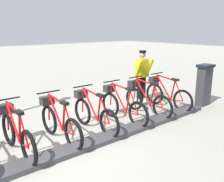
# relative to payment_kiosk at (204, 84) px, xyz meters

# --- Properties ---
(ground_plane) EXTENTS (60.00, 60.00, 0.00)m
(ground_plane) POSITION_rel_payment_kiosk_xyz_m (-0.05, 4.94, -0.67)
(ground_plane) COLOR #B4B1A3
(dock_rail_base) EXTENTS (0.44, 8.88, 0.10)m
(dock_rail_base) POSITION_rel_payment_kiosk_xyz_m (-0.05, 4.94, -0.62)
(dock_rail_base) COLOR #47474C
(dock_rail_base) RESTS_ON ground
(payment_kiosk) EXTENTS (0.36, 0.52, 1.28)m
(payment_kiosk) POSITION_rel_payment_kiosk_xyz_m (0.00, 0.00, 0.00)
(payment_kiosk) COLOR #38383D
(payment_kiosk) RESTS_ON ground
(bike_docked_0) EXTENTS (1.72, 0.54, 1.02)m
(bike_docked_0) POSITION_rel_payment_kiosk_xyz_m (0.57, 1.10, -0.24)
(bike_docked_0) COLOR black
(bike_docked_0) RESTS_ON ground
(bike_docked_1) EXTENTS (1.72, 0.54, 1.02)m
(bike_docked_1) POSITION_rel_payment_kiosk_xyz_m (0.57, 2.00, -0.24)
(bike_docked_1) COLOR black
(bike_docked_1) RESTS_ON ground
(bike_docked_2) EXTENTS (1.72, 0.54, 1.02)m
(bike_docked_2) POSITION_rel_payment_kiosk_xyz_m (0.57, 2.89, -0.24)
(bike_docked_2) COLOR black
(bike_docked_2) RESTS_ON ground
(bike_docked_3) EXTENTS (1.72, 0.54, 1.02)m
(bike_docked_3) POSITION_rel_payment_kiosk_xyz_m (0.57, 3.79, -0.24)
(bike_docked_3) COLOR black
(bike_docked_3) RESTS_ON ground
(bike_docked_4) EXTENTS (1.72, 0.54, 1.02)m
(bike_docked_4) POSITION_rel_payment_kiosk_xyz_m (0.57, 4.69, -0.24)
(bike_docked_4) COLOR black
(bike_docked_4) RESTS_ON ground
(bike_docked_5) EXTENTS (1.72, 0.54, 1.02)m
(bike_docked_5) POSITION_rel_payment_kiosk_xyz_m (0.57, 5.59, -0.24)
(bike_docked_5) COLOR black
(bike_docked_5) RESTS_ON ground
(worker_near_rack) EXTENTS (0.47, 0.63, 1.66)m
(worker_near_rack) POSITION_rel_payment_kiosk_xyz_m (1.53, 1.17, 0.24)
(worker_near_rack) COLOR white
(worker_near_rack) RESTS_ON ground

